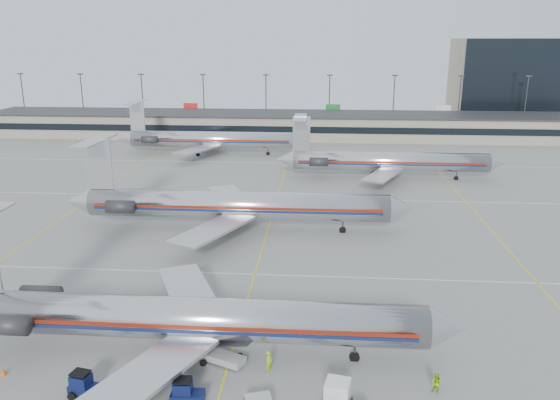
# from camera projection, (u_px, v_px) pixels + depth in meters

# --- Properties ---
(ground) EXTENTS (260.00, 260.00, 0.00)m
(ground) POSITION_uv_depth(u_px,v_px,m) (242.00, 319.00, 50.01)
(ground) COLOR gray
(ground) RESTS_ON ground
(apron_markings) EXTENTS (160.00, 0.15, 0.02)m
(apron_markings) POSITION_uv_depth(u_px,v_px,m) (255.00, 274.00, 59.57)
(apron_markings) COLOR silver
(apron_markings) RESTS_ON ground
(terminal) EXTENTS (162.00, 17.00, 6.25)m
(terminal) POSITION_uv_depth(u_px,v_px,m) (295.00, 125.00, 142.83)
(terminal) COLOR gray
(terminal) RESTS_ON ground
(light_mast_row) EXTENTS (163.60, 0.40, 15.28)m
(light_mast_row) POSITION_uv_depth(u_px,v_px,m) (297.00, 99.00, 154.72)
(light_mast_row) COLOR #38383D
(light_mast_row) RESTS_ON ground
(distant_building) EXTENTS (30.00, 20.00, 25.00)m
(distant_building) POSITION_uv_depth(u_px,v_px,m) (505.00, 82.00, 164.40)
(distant_building) COLOR tan
(distant_building) RESTS_ON ground
(jet_foreground) EXTENTS (43.31, 25.50, 11.34)m
(jet_foreground) POSITION_uv_depth(u_px,v_px,m) (182.00, 317.00, 43.61)
(jet_foreground) COLOR silver
(jet_foreground) RESTS_ON ground
(jet_second_row) EXTENTS (46.72, 27.51, 12.23)m
(jet_second_row) POSITION_uv_depth(u_px,v_px,m) (231.00, 205.00, 72.54)
(jet_second_row) COLOR silver
(jet_second_row) RESTS_ON ground
(jet_third_row) EXTENTS (41.69, 25.64, 11.40)m
(jet_third_row) POSITION_uv_depth(u_px,v_px,m) (385.00, 161.00, 99.68)
(jet_third_row) COLOR silver
(jet_third_row) RESTS_ON ground
(jet_back_row) EXTENTS (42.76, 26.30, 11.69)m
(jet_back_row) POSITION_uv_depth(u_px,v_px,m) (208.00, 139.00, 121.10)
(jet_back_row) COLOR silver
(jet_back_row) RESTS_ON ground
(tug_left) EXTENTS (2.58, 1.67, 1.94)m
(tug_left) POSITION_uv_depth(u_px,v_px,m) (84.00, 385.00, 39.00)
(tug_left) COLOR #0A123C
(tug_left) RESTS_ON ground
(tug_center) EXTENTS (2.39, 1.27, 1.90)m
(tug_center) POSITION_uv_depth(u_px,v_px,m) (186.00, 392.00, 38.25)
(tug_center) COLOR #0A123C
(tug_center) RESTS_ON ground
(uld_container) EXTENTS (2.29, 2.03, 2.10)m
(uld_container) POSITION_uv_depth(u_px,v_px,m) (337.00, 394.00, 37.70)
(uld_container) COLOR #2D2D30
(uld_container) RESTS_ON ground
(belt_loader) EXTENTS (4.62, 2.80, 2.38)m
(belt_loader) POSITION_uv_depth(u_px,v_px,m) (223.00, 355.00, 43.11)
(belt_loader) COLOR #A0A0A0
(belt_loader) RESTS_ON ground
(ramp_worker_near) EXTENTS (0.75, 0.82, 1.88)m
(ramp_worker_near) POSITION_uv_depth(u_px,v_px,m) (269.00, 362.00, 41.67)
(ramp_worker_near) COLOR #98CD13
(ramp_worker_near) RESTS_ON ground
(ramp_worker_far) EXTENTS (1.01, 1.00, 1.65)m
(ramp_worker_far) POSITION_uv_depth(u_px,v_px,m) (437.00, 384.00, 39.22)
(ramp_worker_far) COLOR #7FC512
(ramp_worker_far) RESTS_ON ground
(cone_left) EXTENTS (0.52, 0.52, 0.59)m
(cone_left) POSITION_uv_depth(u_px,v_px,m) (3.00, 372.00, 41.61)
(cone_left) COLOR #F35108
(cone_left) RESTS_ON ground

